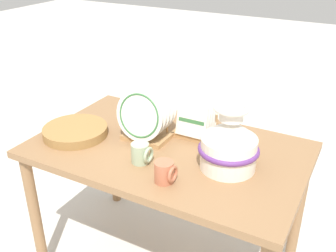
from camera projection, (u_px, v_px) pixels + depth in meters
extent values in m
cube|color=olive|center=(168.00, 150.00, 1.86)|extent=(1.28, 0.79, 0.03)
cylinder|color=olive|center=(35.00, 215.00, 2.01)|extent=(0.06, 0.06, 0.71)
cylinder|color=olive|center=(114.00, 155.00, 2.55)|extent=(0.06, 0.06, 0.71)
cylinder|color=olive|center=(298.00, 209.00, 2.05)|extent=(0.06, 0.06, 0.71)
cylinder|color=white|center=(228.00, 153.00, 1.66)|extent=(0.24, 0.24, 0.14)
cone|color=white|center=(230.00, 129.00, 1.61)|extent=(0.24, 0.24, 0.08)
cylinder|color=white|center=(231.00, 114.00, 1.58)|extent=(0.10, 0.10, 0.05)
torus|color=white|center=(232.00, 108.00, 1.57)|extent=(0.15, 0.15, 0.02)
torus|color=#60337A|center=(229.00, 149.00, 1.66)|extent=(0.26, 0.26, 0.02)
cube|color=tan|center=(147.00, 136.00, 1.93)|extent=(0.22, 0.16, 0.02)
cylinder|color=tan|center=(141.00, 119.00, 1.99)|extent=(0.01, 0.01, 0.08)
cylinder|color=tan|center=(167.00, 125.00, 1.92)|extent=(0.01, 0.01, 0.08)
cylinder|color=white|center=(139.00, 116.00, 1.81)|extent=(0.25, 0.05, 0.25)
torus|color=#38703D|center=(139.00, 116.00, 1.81)|extent=(0.21, 0.05, 0.21)
cylinder|color=white|center=(143.00, 113.00, 1.84)|extent=(0.25, 0.05, 0.25)
cylinder|color=white|center=(147.00, 111.00, 1.87)|extent=(0.25, 0.05, 0.25)
cylinder|color=white|center=(150.00, 108.00, 1.89)|extent=(0.25, 0.05, 0.25)
cylinder|color=white|center=(154.00, 105.00, 1.92)|extent=(0.25, 0.05, 0.25)
cube|color=tan|center=(197.00, 133.00, 1.96)|extent=(0.22, 0.16, 0.02)
cylinder|color=tan|center=(189.00, 116.00, 2.02)|extent=(0.01, 0.01, 0.08)
cylinder|color=tan|center=(216.00, 122.00, 1.96)|extent=(0.01, 0.01, 0.08)
cube|color=white|center=(192.00, 121.00, 1.87)|extent=(0.16, 0.04, 0.15)
cube|color=white|center=(195.00, 119.00, 1.89)|extent=(0.16, 0.04, 0.15)
cube|color=white|center=(198.00, 116.00, 1.92)|extent=(0.16, 0.04, 0.15)
cube|color=white|center=(200.00, 113.00, 1.95)|extent=(0.16, 0.04, 0.15)
cube|color=white|center=(203.00, 111.00, 1.97)|extent=(0.16, 0.04, 0.15)
cube|color=#38703D|center=(191.00, 121.00, 1.86)|extent=(0.13, 0.01, 0.02)
cylinder|color=olive|center=(76.00, 134.00, 1.96)|extent=(0.32, 0.32, 0.01)
cylinder|color=olive|center=(76.00, 133.00, 1.95)|extent=(0.32, 0.32, 0.01)
cylinder|color=olive|center=(75.00, 131.00, 1.95)|extent=(0.32, 0.32, 0.01)
cylinder|color=olive|center=(75.00, 130.00, 1.95)|extent=(0.32, 0.32, 0.01)
cylinder|color=olive|center=(75.00, 128.00, 1.94)|extent=(0.32, 0.32, 0.01)
cylinder|color=#9EB28E|center=(140.00, 153.00, 1.71)|extent=(0.08, 0.08, 0.09)
torus|color=#9EB28E|center=(148.00, 155.00, 1.70)|extent=(0.01, 0.07, 0.07)
cylinder|color=#B76647|center=(164.00, 172.00, 1.58)|extent=(0.08, 0.08, 0.09)
torus|color=#B76647|center=(173.00, 174.00, 1.56)|extent=(0.01, 0.07, 0.07)
cylinder|color=white|center=(237.00, 141.00, 1.86)|extent=(0.13, 0.13, 0.04)
sphere|color=#60337A|center=(234.00, 134.00, 1.86)|extent=(0.04, 0.04, 0.04)
sphere|color=#60337A|center=(242.00, 135.00, 1.85)|extent=(0.04, 0.04, 0.04)
sphere|color=#60337A|center=(237.00, 137.00, 1.83)|extent=(0.04, 0.04, 0.04)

